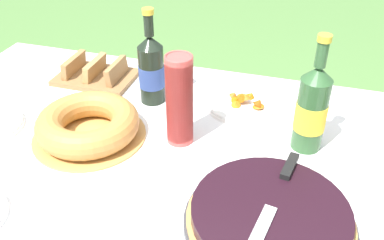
% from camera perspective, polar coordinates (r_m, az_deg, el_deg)
% --- Properties ---
extents(garden_table, '(1.82, 1.17, 0.71)m').
position_cam_1_polar(garden_table, '(1.09, -0.16, -10.43)').
color(garden_table, brown).
rests_on(garden_table, ground_plane).
extents(tablecloth, '(1.83, 1.18, 0.10)m').
position_cam_1_polar(tablecloth, '(1.06, -0.17, -8.71)').
color(tablecloth, white).
rests_on(tablecloth, garden_table).
extents(berry_tart, '(0.37, 0.37, 0.06)m').
position_cam_1_polar(berry_tart, '(0.94, 10.32, -12.74)').
color(berry_tart, '#38383D').
rests_on(berry_tart, tablecloth).
extents(serving_knife, '(0.09, 0.37, 0.01)m').
position_cam_1_polar(serving_knife, '(0.94, 11.08, -10.06)').
color(serving_knife, silver).
rests_on(serving_knife, berry_tart).
extents(bundt_cake, '(0.31, 0.31, 0.08)m').
position_cam_1_polar(bundt_cake, '(1.20, -13.70, -0.59)').
color(bundt_cake, tan).
rests_on(bundt_cake, tablecloth).
extents(cup_stack, '(0.07, 0.07, 0.25)m').
position_cam_1_polar(cup_stack, '(1.11, -1.68, 2.57)').
color(cup_stack, '#E04C47').
rests_on(cup_stack, tablecloth).
extents(cider_bottle_green, '(0.08, 0.08, 0.32)m').
position_cam_1_polar(cider_bottle_green, '(1.13, 15.68, 1.46)').
color(cider_bottle_green, '#2D562D').
rests_on(cider_bottle_green, tablecloth).
extents(juice_bottle_red, '(0.08, 0.08, 0.30)m').
position_cam_1_polar(juice_bottle_red, '(1.31, -5.45, 6.76)').
color(juice_bottle_red, black).
rests_on(juice_bottle_red, tablecloth).
extents(snack_plate_right, '(0.20, 0.20, 0.06)m').
position_cam_1_polar(snack_plate_right, '(1.32, 6.64, 2.09)').
color(snack_plate_right, white).
rests_on(snack_plate_right, tablecloth).
extents(bread_board, '(0.26, 0.18, 0.07)m').
position_cam_1_polar(bread_board, '(1.50, -12.73, 6.05)').
color(bread_board, olive).
rests_on(bread_board, tablecloth).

